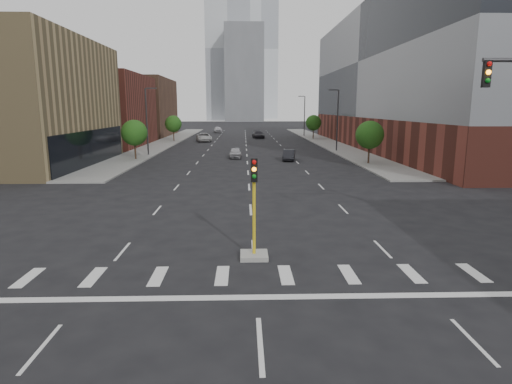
{
  "coord_description": "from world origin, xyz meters",
  "views": [
    {
      "loc": [
        -0.43,
        -8.81,
        6.46
      ],
      "look_at": [
        0.15,
        11.2,
        2.5
      ],
      "focal_mm": 30.0,
      "sensor_mm": 36.0,
      "label": 1
    }
  ],
  "objects_px": {
    "car_near_left": "(236,153)",
    "car_deep_right": "(258,135)",
    "median_traffic_signal": "(254,237)",
    "car_far_left": "(204,137)",
    "car_distant": "(218,130)",
    "car_mid_right": "(289,155)"
  },
  "relations": [
    {
      "from": "car_far_left",
      "to": "car_distant",
      "type": "xyz_separation_m",
      "value": [
        1.0,
        29.56,
        0.0
      ]
    },
    {
      "from": "car_near_left",
      "to": "car_far_left",
      "type": "relative_size",
      "value": 0.68
    },
    {
      "from": "car_far_left",
      "to": "car_deep_right",
      "type": "bearing_deg",
      "value": 28.17
    },
    {
      "from": "median_traffic_signal",
      "to": "car_mid_right",
      "type": "distance_m",
      "value": 35.57
    },
    {
      "from": "median_traffic_signal",
      "to": "car_far_left",
      "type": "relative_size",
      "value": 0.75
    },
    {
      "from": "car_near_left",
      "to": "car_far_left",
      "type": "bearing_deg",
      "value": 104.76
    },
    {
      "from": "car_mid_right",
      "to": "car_deep_right",
      "type": "height_order",
      "value": "car_deep_right"
    },
    {
      "from": "car_near_left",
      "to": "car_mid_right",
      "type": "height_order",
      "value": "car_near_left"
    },
    {
      "from": "car_mid_right",
      "to": "car_far_left",
      "type": "relative_size",
      "value": 0.68
    },
    {
      "from": "car_near_left",
      "to": "car_far_left",
      "type": "height_order",
      "value": "car_far_left"
    },
    {
      "from": "median_traffic_signal",
      "to": "car_far_left",
      "type": "distance_m",
      "value": 66.46
    },
    {
      "from": "median_traffic_signal",
      "to": "car_far_left",
      "type": "xyz_separation_m",
      "value": [
        -8.15,
        65.96,
        -0.16
      ]
    },
    {
      "from": "car_near_left",
      "to": "car_distant",
      "type": "relative_size",
      "value": 0.83
    },
    {
      "from": "car_mid_right",
      "to": "car_distant",
      "type": "xyz_separation_m",
      "value": [
        -12.36,
        60.34,
        0.16
      ]
    },
    {
      "from": "car_mid_right",
      "to": "car_distant",
      "type": "bearing_deg",
      "value": 110.58
    },
    {
      "from": "car_near_left",
      "to": "car_mid_right",
      "type": "distance_m",
      "value": 7.28
    },
    {
      "from": "car_deep_right",
      "to": "car_distant",
      "type": "relative_size",
      "value": 1.1
    },
    {
      "from": "car_far_left",
      "to": "car_near_left",
      "type": "bearing_deg",
      "value": -86.25
    },
    {
      "from": "car_near_left",
      "to": "car_deep_right",
      "type": "xyz_separation_m",
      "value": [
        4.22,
        36.36,
        0.08
      ]
    },
    {
      "from": "car_distant",
      "to": "car_far_left",
      "type": "bearing_deg",
      "value": -99.84
    },
    {
      "from": "car_distant",
      "to": "car_deep_right",
      "type": "bearing_deg",
      "value": -72.87
    },
    {
      "from": "car_near_left",
      "to": "car_mid_right",
      "type": "relative_size",
      "value": 1.0
    }
  ]
}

